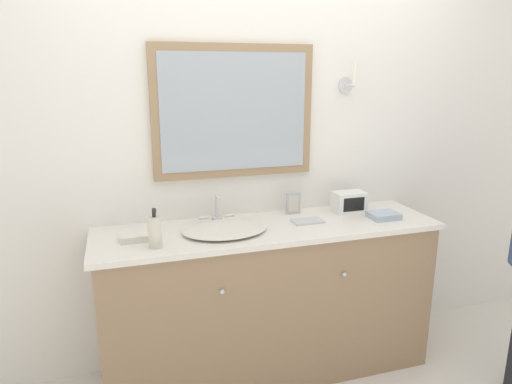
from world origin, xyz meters
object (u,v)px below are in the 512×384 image
appliance_box (349,202)px  soap_bottle (155,231)px  picture_frame (293,203)px  sink_basin (224,228)px

appliance_box → soap_bottle: bearing=-168.0°
soap_bottle → appliance_box: (1.18, 0.25, -0.02)m
soap_bottle → picture_frame: bearing=20.0°
appliance_box → picture_frame: 0.35m
sink_basin → appliance_box: size_ratio=2.35×
picture_frame → soap_bottle: bearing=-160.0°
soap_bottle → appliance_box: 1.21m
sink_basin → soap_bottle: (-0.37, -0.12, 0.06)m
picture_frame → appliance_box: bearing=-8.9°
picture_frame → sink_basin: bearing=-158.1°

